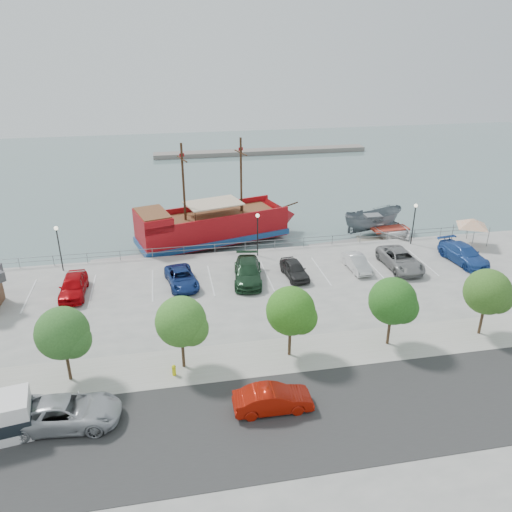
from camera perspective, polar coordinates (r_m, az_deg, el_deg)
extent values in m
plane|color=slate|center=(43.10, 1.81, -4.61)|extent=(160.00, 160.00, 0.00)
cube|color=gray|center=(27.06, 12.37, -25.14)|extent=(100.00, 58.00, 1.20)
cube|color=#2D2D2D|center=(29.87, 8.72, -17.42)|extent=(100.00, 8.00, 0.04)
cube|color=#9B978D|center=(34.34, 5.46, -10.98)|extent=(100.00, 4.00, 0.05)
cylinder|color=slate|center=(49.17, -0.11, 1.67)|extent=(50.00, 0.06, 0.06)
cylinder|color=slate|center=(49.33, -0.11, 1.24)|extent=(50.00, 0.06, 0.06)
cube|color=gray|center=(95.88, 0.60, 11.83)|extent=(40.00, 3.00, 0.80)
cube|color=#A00D12|center=(53.16, -4.98, 3.22)|extent=(16.27, 8.84, 2.53)
cube|color=navy|center=(53.46, -4.95, 2.39)|extent=(16.63, 9.20, 0.58)
cone|color=#A00D12|center=(56.59, 3.11, 4.58)|extent=(4.24, 5.32, 4.66)
cube|color=#A00D12|center=(50.72, -11.72, 4.09)|extent=(4.11, 5.46, 1.36)
cube|color=brown|center=(50.48, -11.79, 4.87)|extent=(3.82, 5.03, 0.12)
cube|color=brown|center=(52.88, -4.54, 4.63)|extent=(13.31, 7.50, 0.15)
cube|color=#A00D12|center=(54.68, -5.95, 5.56)|extent=(15.03, 4.35, 0.68)
cube|color=#A00D12|center=(50.57, -4.07, 4.08)|extent=(15.03, 4.35, 0.68)
cylinder|color=#382111|center=(52.81, -1.72, 9.14)|extent=(0.29, 0.29, 7.96)
cylinder|color=#382111|center=(50.61, -8.29, 8.23)|extent=(0.29, 0.29, 7.96)
cylinder|color=#382111|center=(52.24, -1.75, 11.71)|extent=(0.91, 2.84, 0.14)
cylinder|color=#382111|center=(50.01, -8.46, 10.91)|extent=(0.91, 2.84, 0.14)
cube|color=beige|center=(52.33, -4.89, 6.03)|extent=(6.42, 5.07, 0.12)
cylinder|color=#382111|center=(56.53, 3.74, 5.79)|extent=(2.37, 0.80, 0.57)
imported|color=slate|center=(57.48, 13.15, 3.76)|extent=(7.28, 3.51, 2.71)
imported|color=silver|center=(56.86, 15.05, 2.70)|extent=(5.82, 7.75, 1.53)
cube|color=#989593|center=(50.62, -14.54, -0.63)|extent=(6.99, 2.56, 0.39)
cube|color=gray|center=(53.48, 9.58, 1.18)|extent=(6.75, 2.72, 0.38)
cube|color=gray|center=(55.59, 15.03, 1.58)|extent=(7.24, 3.81, 0.40)
cylinder|color=slate|center=(54.68, 21.53, 2.37)|extent=(0.08, 0.08, 2.04)
cylinder|color=slate|center=(56.53, 23.06, 2.80)|extent=(0.08, 0.08, 2.04)
cylinder|color=slate|center=(53.37, 23.51, 1.52)|extent=(0.08, 0.08, 2.04)
cylinder|color=slate|center=(55.27, 25.01, 1.99)|extent=(0.08, 0.08, 2.04)
pyramid|color=white|center=(54.36, 23.59, 3.95)|extent=(5.00, 5.00, 0.84)
imported|color=#A2A5AA|center=(30.28, -20.84, -16.32)|extent=(6.09, 3.22, 1.63)
imported|color=#9A1306|center=(29.38, 1.94, -16.04)|extent=(4.54, 1.62, 1.49)
cylinder|color=#D3D20F|center=(32.49, -9.35, -12.88)|extent=(0.25, 0.25, 0.62)
sphere|color=#D3D20F|center=(32.29, -9.39, -12.41)|extent=(0.27, 0.27, 0.27)
cylinder|color=black|center=(47.84, -21.51, 0.62)|extent=(0.12, 0.12, 4.00)
sphere|color=#FFF2CC|center=(47.11, -21.89, 2.96)|extent=(0.36, 0.36, 0.36)
cylinder|color=black|center=(47.59, 0.18, 2.26)|extent=(0.12, 0.12, 4.00)
sphere|color=#FFF2CC|center=(46.86, 0.18, 4.64)|extent=(0.36, 0.36, 0.36)
cylinder|color=black|center=(52.80, 17.52, 3.35)|extent=(0.12, 0.12, 4.00)
sphere|color=#FFF2CC|center=(52.14, 17.81, 5.50)|extent=(0.36, 0.36, 0.36)
cylinder|color=#473321|center=(33.35, -20.67, -11.55)|extent=(0.20, 0.20, 2.20)
sphere|color=#2A5721|center=(32.13, -21.26, -8.19)|extent=(3.20, 3.20, 3.20)
sphere|color=#2A5721|center=(31.96, -20.17, -9.03)|extent=(2.20, 2.20, 2.20)
cylinder|color=#473321|center=(32.68, -8.34, -10.85)|extent=(0.20, 0.20, 2.20)
sphere|color=#356B22|center=(31.43, -8.59, -7.40)|extent=(3.20, 3.20, 3.20)
sphere|color=#356B22|center=(31.40, -7.41, -8.22)|extent=(2.20, 2.20, 2.20)
cylinder|color=#473321|center=(33.49, 3.86, -9.66)|extent=(0.20, 0.20, 2.20)
sphere|color=#2C6418|center=(32.28, 3.98, -6.26)|extent=(3.20, 3.20, 3.20)
sphere|color=#2C6418|center=(32.37, 5.13, -7.03)|extent=(2.20, 2.20, 2.20)
cylinder|color=#473321|center=(35.69, 14.94, -8.21)|extent=(0.20, 0.20, 2.20)
sphere|color=#235619|center=(34.55, 15.34, -4.97)|extent=(3.20, 3.20, 3.20)
sphere|color=#235619|center=(34.76, 16.37, -5.67)|extent=(2.20, 2.20, 2.20)
cylinder|color=#473321|center=(39.03, 24.35, -6.72)|extent=(0.20, 0.20, 2.20)
sphere|color=#325A1D|center=(37.99, 24.93, -3.72)|extent=(3.20, 3.20, 3.20)
sphere|color=#325A1D|center=(38.30, 25.81, -4.35)|extent=(2.20, 2.20, 2.20)
imported|color=#AE0409|center=(43.45, -20.16, -3.22)|extent=(2.01, 4.94, 1.68)
imported|color=navy|center=(42.91, -8.50, -2.48)|extent=(3.04, 5.27, 1.38)
imported|color=#1B3A22|center=(43.16, -0.95, -1.81)|extent=(3.19, 6.07, 1.68)
imported|color=#252525|center=(44.01, 4.42, -1.52)|extent=(2.08, 4.37, 1.44)
imported|color=silver|center=(46.14, 11.45, -0.77)|extent=(1.62, 4.14, 1.34)
imported|color=gray|center=(47.44, 16.17, -0.39)|extent=(2.78, 5.83, 1.61)
imported|color=#244B9C|center=(50.52, 22.64, 0.21)|extent=(3.00, 5.98, 1.67)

